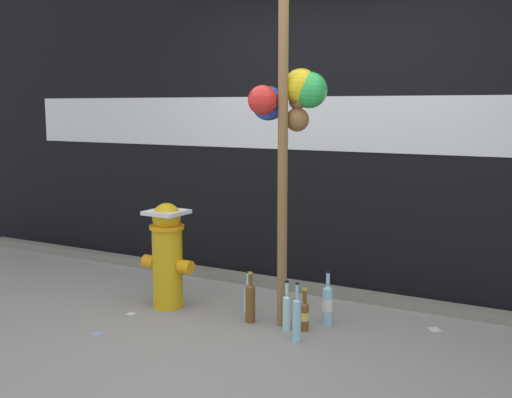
% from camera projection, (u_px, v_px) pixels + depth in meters
% --- Properties ---
extents(ground_plane, '(14.00, 14.00, 0.00)m').
position_uv_depth(ground_plane, '(239.00, 346.00, 4.18)').
color(ground_plane, gray).
extents(building_wall, '(10.00, 0.21, 3.49)m').
position_uv_depth(building_wall, '(340.00, 86.00, 5.38)').
color(building_wall, black).
rests_on(building_wall, ground_plane).
extents(curb_strip, '(8.00, 0.12, 0.08)m').
position_uv_depth(curb_strip, '(320.00, 290.00, 5.32)').
color(curb_strip, slate).
rests_on(curb_strip, ground_plane).
extents(memorial_post, '(0.55, 0.42, 3.07)m').
position_uv_depth(memorial_post, '(288.00, 74.00, 4.38)').
color(memorial_post, olive).
rests_on(memorial_post, ground_plane).
extents(fire_hydrant, '(0.45, 0.29, 0.83)m').
position_uv_depth(fire_hydrant, '(167.00, 253.00, 4.94)').
color(fire_hydrant, gold).
rests_on(fire_hydrant, ground_plane).
extents(bottle_0, '(0.07, 0.07, 0.31)m').
position_uv_depth(bottle_0, '(304.00, 314.00, 4.46)').
color(bottle_0, brown).
rests_on(bottle_0, ground_plane).
extents(bottle_1, '(0.06, 0.06, 0.36)m').
position_uv_depth(bottle_1, '(287.00, 311.00, 4.46)').
color(bottle_1, '#B2DBEA').
rests_on(bottle_1, ground_plane).
extents(bottle_2, '(0.08, 0.08, 0.40)m').
position_uv_depth(bottle_2, '(328.00, 304.00, 4.57)').
color(bottle_2, '#93CCE0').
rests_on(bottle_2, ground_plane).
extents(bottle_3, '(0.07, 0.07, 0.38)m').
position_uv_depth(bottle_3, '(250.00, 301.00, 4.63)').
color(bottle_3, brown).
rests_on(bottle_3, ground_plane).
extents(bottle_4, '(0.06, 0.06, 0.41)m').
position_uv_depth(bottle_4, '(297.00, 318.00, 4.24)').
color(bottle_4, '#93CCE0').
rests_on(bottle_4, ground_plane).
extents(bottle_5, '(0.07, 0.07, 0.32)m').
position_uv_depth(bottle_5, '(248.00, 297.00, 4.87)').
color(bottle_5, '#B2DBEA').
rests_on(bottle_5, ground_plane).
extents(litter_0, '(0.08, 0.08, 0.01)m').
position_uv_depth(litter_0, '(97.00, 333.00, 4.40)').
color(litter_0, '#8C99B2').
rests_on(litter_0, ground_plane).
extents(litter_1, '(0.09, 0.09, 0.01)m').
position_uv_depth(litter_1, '(254.00, 304.00, 5.05)').
color(litter_1, tan).
rests_on(litter_1, ground_plane).
extents(litter_2, '(0.07, 0.06, 0.01)m').
position_uv_depth(litter_2, '(131.00, 314.00, 4.83)').
color(litter_2, silver).
rests_on(litter_2, ground_plane).
extents(litter_3, '(0.12, 0.12, 0.01)m').
position_uv_depth(litter_3, '(434.00, 329.00, 4.49)').
color(litter_3, silver).
rests_on(litter_3, ground_plane).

